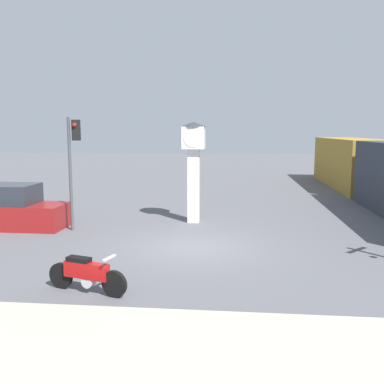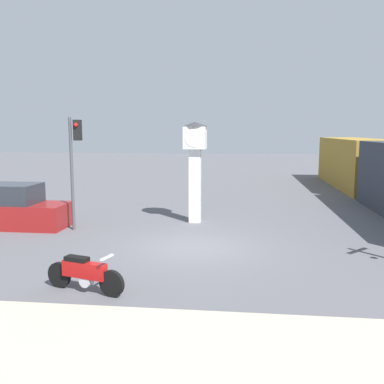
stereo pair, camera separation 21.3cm
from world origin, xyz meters
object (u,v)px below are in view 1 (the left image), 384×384
(motorcycle, at_px, (86,274))
(parked_car, at_px, (13,210))
(traffic_light, at_px, (73,154))
(freight_train, at_px, (378,171))
(clock_tower, at_px, (194,156))

(motorcycle, distance_m, parked_car, 8.55)
(traffic_light, xyz_separation_m, parked_car, (-2.72, 0.18, -2.32))
(parked_car, bearing_deg, freight_train, 27.65)
(clock_tower, distance_m, parked_car, 7.80)
(freight_train, bearing_deg, traffic_light, -148.14)
(freight_train, relative_size, parked_car, 5.70)
(freight_train, distance_m, traffic_light, 17.08)
(clock_tower, height_order, traffic_light, traffic_light)
(parked_car, bearing_deg, motorcycle, -50.02)
(clock_tower, xyz_separation_m, freight_train, (9.91, 6.95, -1.18))
(motorcycle, distance_m, traffic_light, 7.44)
(clock_tower, bearing_deg, motorcycle, -102.22)
(traffic_light, bearing_deg, freight_train, 31.86)
(traffic_light, bearing_deg, parked_car, 176.22)
(motorcycle, xyz_separation_m, traffic_light, (-2.72, 6.42, 2.59))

